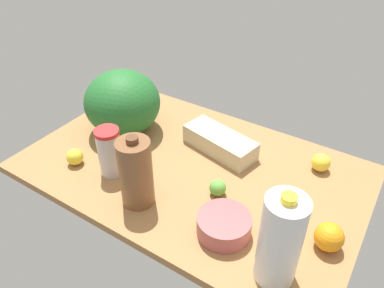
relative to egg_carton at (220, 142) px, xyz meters
The scene contains 12 objects.
countertop 15.25cm from the egg_carton, 75.64° to the left, with size 120.00×76.00×3.00cm, color #9D6E3E.
egg_carton is the anchor object (origin of this frame).
watermelon 41.59cm from the egg_carton, 12.27° to the left, with size 29.82×29.82×25.49cm, color #22662A.
chocolate_milk_jug 39.54cm from the egg_carton, 76.89° to the left, with size 10.55×10.55×24.94cm.
milk_jug 56.71cm from the egg_carton, 134.20° to the left, with size 10.74×10.74×28.79cm.
mixing_bowl 40.53cm from the egg_carton, 121.13° to the left, with size 16.00×16.00×6.24cm, color #A65253.
tumbler_cup 41.15cm from the egg_carton, 51.28° to the left, with size 8.40×8.40×17.92cm.
lime_near_front 24.26cm from the egg_carton, 117.88° to the left, with size 5.56×5.56×5.56cm, color #60AD3F.
orange_far_back 53.48cm from the egg_carton, 154.03° to the left, with size 8.32×8.32×8.32cm, color orange.
lemon_by_jug 45.09cm from the egg_carton, 145.26° to the left, with size 6.45×6.45×6.45cm, color yellow.
lemon_beside_bowl 53.59cm from the egg_carton, 41.57° to the left, with size 6.07×6.07×6.07cm, color yellow.
lemon_loose 37.01cm from the egg_carton, 165.52° to the right, with size 6.54×6.54×6.54cm, color yellow.
Camera 1 is at (-56.78, 87.99, 89.59)cm, focal length 35.00 mm.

